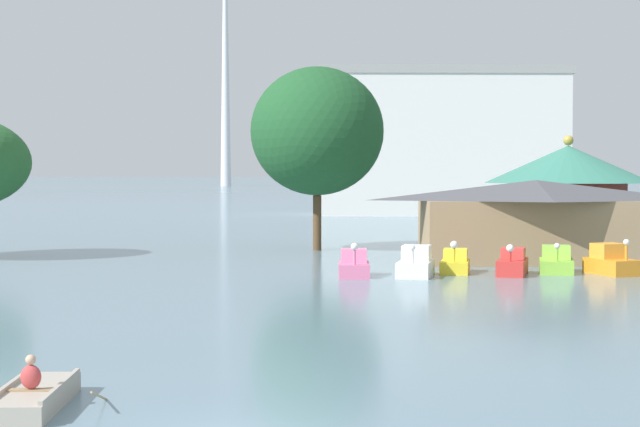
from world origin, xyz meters
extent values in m
cube|color=#ADA393|center=(-4.33, 3.21, 0.21)|extent=(1.22, 3.58, 0.42)
cube|color=#ADA393|center=(-4.89, 3.21, 0.47)|extent=(0.10, 3.40, 0.10)
cube|color=#ADA393|center=(-3.77, 3.21, 0.47)|extent=(0.10, 3.40, 0.10)
cube|color=#997F5B|center=(-4.33, 2.94, 0.44)|extent=(1.04, 0.24, 0.04)
ellipsoid|color=#BF3F3F|center=(-4.33, 2.94, 0.72)|extent=(0.44, 0.32, 0.52)
sphere|color=tan|center=(-4.33, 2.94, 1.09)|extent=(0.22, 0.22, 0.22)
cylinder|color=tan|center=(-2.93, 3.12, 0.26)|extent=(0.05, 1.60, 0.56)
cube|color=pink|center=(4.03, 30.28, 0.33)|extent=(1.57, 2.80, 0.66)
cube|color=pink|center=(4.04, 30.62, 0.99)|extent=(1.30, 1.28, 0.65)
cylinder|color=pink|center=(3.99, 29.18, 1.01)|extent=(0.14, 0.14, 0.69)
sphere|color=white|center=(3.99, 29.18, 1.53)|extent=(0.35, 0.35, 0.35)
cube|color=white|center=(7.01, 30.08, 0.38)|extent=(2.21, 3.17, 0.77)
cube|color=white|center=(7.09, 30.43, 1.13)|extent=(1.60, 1.58, 0.74)
cylinder|color=white|center=(6.73, 28.96, 1.06)|extent=(0.14, 0.14, 0.59)
sphere|color=white|center=(6.73, 28.96, 1.50)|extent=(0.29, 0.29, 0.29)
cube|color=yellow|center=(9.21, 31.81, 0.31)|extent=(1.91, 2.90, 0.63)
cube|color=yellow|center=(9.28, 32.14, 0.91)|extent=(1.40, 1.42, 0.58)
cylinder|color=yellow|center=(8.98, 30.76, 0.97)|extent=(0.14, 0.14, 0.69)
sphere|color=white|center=(8.98, 30.76, 1.50)|extent=(0.38, 0.38, 0.38)
cube|color=red|center=(11.89, 30.84, 0.38)|extent=(2.15, 3.24, 0.77)
cube|color=#E8423C|center=(12.00, 31.20, 1.04)|extent=(1.47, 1.61, 0.55)
cylinder|color=red|center=(11.53, 29.71, 1.00)|extent=(0.14, 0.14, 0.45)
sphere|color=white|center=(11.53, 29.71, 1.41)|extent=(0.37, 0.37, 0.37)
cube|color=#8CCC3F|center=(14.32, 31.84, 0.33)|extent=(2.24, 3.13, 0.67)
cube|color=#A0E24F|center=(14.40, 32.18, 1.01)|extent=(1.65, 1.56, 0.69)
cylinder|color=#8CCC3F|center=(14.07, 30.73, 0.98)|extent=(0.14, 0.14, 0.62)
sphere|color=white|center=(14.07, 30.73, 1.43)|extent=(0.29, 0.29, 0.29)
cube|color=orange|center=(16.88, 30.94, 0.39)|extent=(2.38, 3.11, 0.78)
cube|color=gold|center=(16.77, 31.26, 1.15)|extent=(1.67, 1.60, 0.75)
cylinder|color=orange|center=(17.23, 29.90, 1.15)|extent=(0.14, 0.14, 0.74)
sphere|color=white|center=(17.23, 29.90, 1.67)|extent=(0.30, 0.30, 0.30)
cube|color=#9E7F5B|center=(14.65, 37.66, 1.75)|extent=(12.62, 5.19, 3.50)
pyramid|color=#4C4C51|center=(14.65, 37.66, 4.06)|extent=(13.63, 5.97, 1.13)
cylinder|color=#993328|center=(19.78, 50.08, 2.17)|extent=(7.87, 7.87, 4.34)
cone|color=#387F6B|center=(19.78, 50.08, 5.61)|extent=(11.32, 11.32, 2.55)
sphere|color=#B7993D|center=(19.78, 50.08, 7.24)|extent=(0.70, 0.70, 0.70)
cylinder|color=brown|center=(2.54, 46.65, 1.79)|extent=(0.55, 0.55, 3.57)
ellipsoid|color=#1E5128|center=(2.54, 46.65, 7.72)|extent=(8.61, 8.61, 8.29)
cube|color=silver|center=(18.27, 102.36, 8.17)|extent=(28.73, 12.49, 16.34)
cube|color=#999993|center=(18.27, 102.36, 16.84)|extent=(29.30, 12.74, 1.00)
cone|color=silver|center=(-25.67, 352.55, 63.05)|extent=(3.88, 3.88, 126.10)
camera|label=1|loc=(1.38, -18.36, 5.07)|focal=56.46mm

